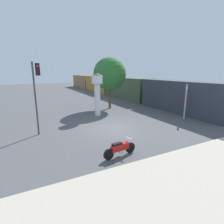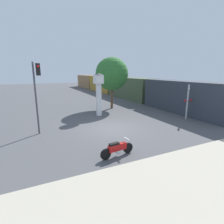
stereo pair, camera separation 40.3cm
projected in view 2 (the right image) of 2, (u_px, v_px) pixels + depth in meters
ground_plane at (112, 128)px, 13.72m from camera, size 120.00×120.00×0.00m
sidewalk_strip at (209, 192)px, 6.41m from camera, size 36.00×6.00×0.10m
motorcycle at (117, 149)px, 9.12m from camera, size 1.99×0.46×0.88m
clock_tower at (99, 88)px, 17.19m from camera, size 0.97×0.97×4.22m
freight_train at (115, 86)px, 34.04m from camera, size 2.80×45.66×3.40m
traffic_light at (37, 86)px, 11.86m from camera, size 0.50×0.35×5.00m
railroad_crossing_signal at (188, 100)px, 16.04m from camera, size 0.90×0.82×3.22m
street_tree at (112, 74)px, 20.43m from camera, size 3.84×3.84×6.02m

